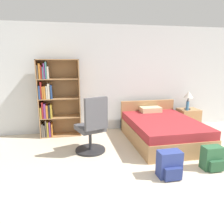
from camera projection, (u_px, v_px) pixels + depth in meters
ground_plane at (193, 202)px, 2.79m from camera, size 14.00×14.00×0.00m
wall_back at (127, 79)px, 5.56m from camera, size 9.00×0.06×2.60m
bookshelf at (53, 99)px, 5.04m from camera, size 0.94×0.32×1.79m
bed at (161, 129)px, 4.86m from camera, size 1.40×1.99×0.76m
office_chair at (92, 129)px, 4.17m from camera, size 0.62×0.68×1.12m
nightstand at (188, 119)px, 5.78m from camera, size 0.52×0.46×0.51m
table_lamp at (188, 95)px, 5.61m from camera, size 0.25×0.25×0.47m
water_bottle at (187, 106)px, 5.56m from camera, size 0.07×0.07×0.26m
backpack_green at (212, 158)px, 3.60m from camera, size 0.32×0.26×0.39m
backpack_blue at (170, 165)px, 3.36m from camera, size 0.36×0.29×0.42m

